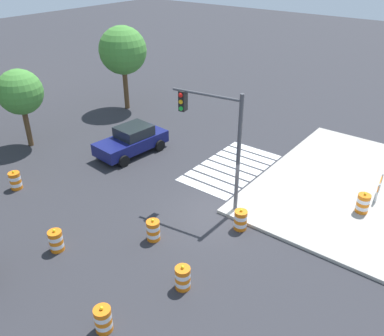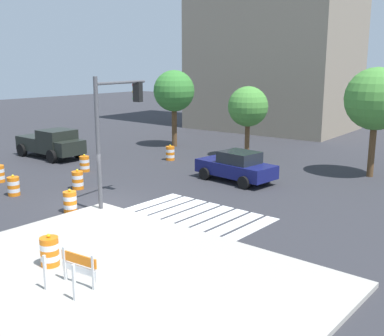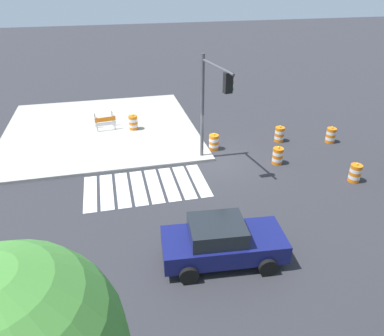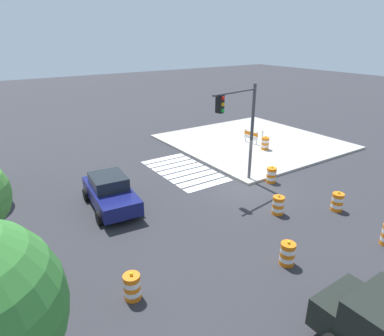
% 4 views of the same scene
% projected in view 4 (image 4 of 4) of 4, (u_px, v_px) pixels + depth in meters
% --- Properties ---
extents(ground_plane, '(120.00, 120.00, 0.00)m').
position_uv_depth(ground_plane, '(248.00, 186.00, 19.39)').
color(ground_plane, '#2D2D33').
extents(sidewalk_corner, '(12.00, 12.00, 0.15)m').
position_uv_depth(sidewalk_corner, '(252.00, 142.00, 27.11)').
color(sidewalk_corner, '#ADA89E').
rests_on(sidewalk_corner, ground).
extents(crosswalk_stripes, '(5.85, 3.20, 0.02)m').
position_uv_depth(crosswalk_stripes, '(184.00, 171.00, 21.53)').
color(crosswalk_stripes, silver).
rests_on(crosswalk_stripes, ground).
extents(sports_car, '(4.46, 2.45, 1.63)m').
position_uv_depth(sports_car, '(110.00, 192.00, 16.78)').
color(sports_car, navy).
rests_on(sports_car, ground).
extents(traffic_barrel_near_corner, '(0.56, 0.56, 1.02)m').
position_uv_depth(traffic_barrel_near_corner, '(271.00, 175.00, 19.71)').
color(traffic_barrel_near_corner, orange).
rests_on(traffic_barrel_near_corner, ground).
extents(traffic_barrel_crosswalk_end, '(0.56, 0.56, 1.02)m').
position_uv_depth(traffic_barrel_crosswalk_end, '(337.00, 202.00, 16.58)').
color(traffic_barrel_crosswalk_end, orange).
rests_on(traffic_barrel_crosswalk_end, ground).
extents(traffic_barrel_median_far, '(0.56, 0.56, 1.02)m').
position_uv_depth(traffic_barrel_median_far, '(132.00, 287.00, 11.02)').
color(traffic_barrel_median_far, orange).
rests_on(traffic_barrel_median_far, ground).
extents(traffic_barrel_far_curb, '(0.56, 0.56, 1.02)m').
position_uv_depth(traffic_barrel_far_curb, '(278.00, 205.00, 16.25)').
color(traffic_barrel_far_curb, orange).
rests_on(traffic_barrel_far_curb, ground).
extents(traffic_barrel_lane_center, '(0.56, 0.56, 1.02)m').
position_uv_depth(traffic_barrel_lane_center, '(287.00, 254.00, 12.67)').
color(traffic_barrel_lane_center, orange).
rests_on(traffic_barrel_lane_center, ground).
extents(traffic_barrel_on_sidewalk, '(0.56, 0.56, 1.02)m').
position_uv_depth(traffic_barrel_on_sidewalk, '(265.00, 143.00, 24.92)').
color(traffic_barrel_on_sidewalk, orange).
rests_on(traffic_barrel_on_sidewalk, sidewalk_corner).
extents(construction_barricade, '(1.33, 0.93, 1.00)m').
position_uv_depth(construction_barricade, '(252.00, 136.00, 26.41)').
color(construction_barricade, silver).
rests_on(construction_barricade, sidewalk_corner).
extents(traffic_light_pole, '(0.78, 3.26, 5.50)m').
position_uv_depth(traffic_light_pole, '(240.00, 119.00, 18.00)').
color(traffic_light_pole, '#4C4C51').
rests_on(traffic_light_pole, sidewalk_corner).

